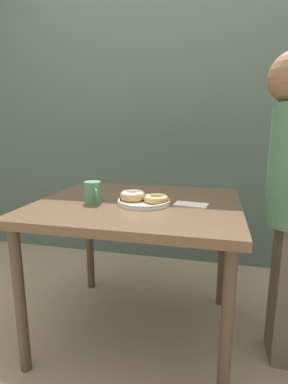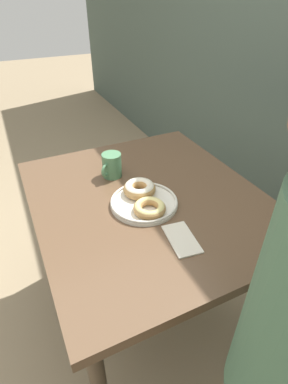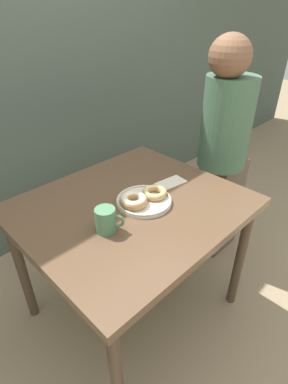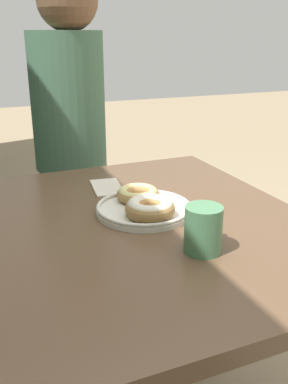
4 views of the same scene
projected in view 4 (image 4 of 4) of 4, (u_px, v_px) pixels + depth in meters
dining_table at (137, 249)px, 1.14m from camera, size 1.01×0.89×0.75m
donut_plate at (144, 205)px, 1.14m from camera, size 0.28×0.26×0.06m
coffee_mug at (204, 229)px, 0.93m from camera, size 0.09×0.11×0.11m
person_figure at (70, 152)px, 1.77m from camera, size 0.38×0.29×1.43m
napkin at (107, 187)px, 1.34m from camera, size 0.17×0.11×0.01m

